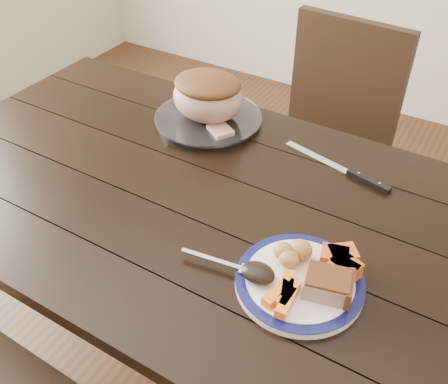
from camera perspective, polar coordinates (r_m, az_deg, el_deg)
The scene contains 15 objects.
ground at distance 1.81m, azimuth -1.96°, elevation -18.72°, with size 4.00×4.00×0.00m, color #472B16.
dining_table at distance 1.30m, azimuth -2.59°, elevation -3.25°, with size 1.61×0.91×0.75m.
chair_far at distance 1.89m, azimuth 11.56°, elevation 6.18°, with size 0.46×0.47×0.93m.
dinner_plate at distance 1.03m, azimuth 8.60°, elevation -10.15°, with size 0.26×0.26×0.02m, color white.
plate_rim at distance 1.03m, azimuth 8.64°, elevation -9.85°, with size 0.26×0.26×0.02m, color #0E1147.
serving_platter at distance 1.50m, azimuth -1.80°, elevation 8.21°, with size 0.31×0.31×0.02m, color white.
pork_slice at distance 1.00m, azimuth 11.74°, elevation -10.35°, with size 0.09×0.07×0.04m, color #A67B65.
roasted_potatoes at distance 1.04m, azimuth 7.84°, elevation -6.89°, with size 0.08×0.08×0.04m.
carrot_batons at distance 0.98m, azimuth 6.94°, elevation -11.52°, with size 0.06×0.11×0.02m.
pumpkin_wedges at distance 1.04m, azimuth 13.21°, elevation -7.97°, with size 0.09×0.10×0.04m.
dark_mushroom at distance 1.00m, azimuth 3.92°, elevation -9.21°, with size 0.07×0.05×0.03m, color black.
fork at distance 1.04m, azimuth 0.31°, elevation -8.26°, with size 0.18×0.04×0.00m.
roast_joint at distance 1.47m, azimuth -1.86°, elevation 10.78°, with size 0.21×0.18×0.14m, color tan.
cut_slice at distance 1.42m, azimuth -0.41°, elevation 7.01°, with size 0.07×0.06×0.02m, color tan.
carving_knife at distance 1.33m, azimuth 14.75°, elevation 1.95°, with size 0.32×0.10×0.01m.
Camera 1 is at (0.54, -0.79, 1.54)m, focal length 40.00 mm.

